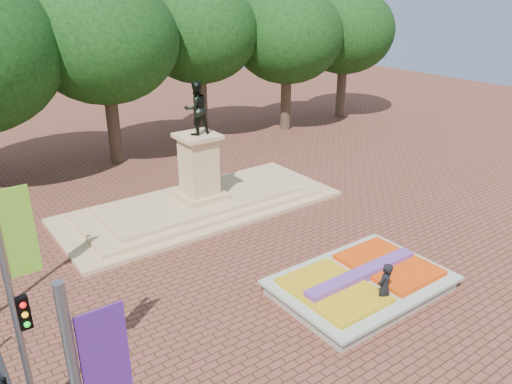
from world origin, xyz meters
TOP-DOWN VIEW (x-y plane):
  - ground at (0.00, 0.00)m, footprint 90.00×90.00m
  - flower_bed at (1.03, -2.00)m, footprint 6.30×4.30m
  - monument at (0.00, 8.00)m, footprint 14.00×6.00m
  - tree_row_back at (2.33, 18.00)m, footprint 44.80×8.80m
  - banner_poles at (-10.08, -1.31)m, footprint 0.88×11.17m
  - pedestrian at (0.72, -3.24)m, footprint 0.75×0.56m

SIDE VIEW (x-z plane):
  - ground at x=0.00m, z-range 0.00..0.00m
  - flower_bed at x=1.03m, z-range -0.08..0.83m
  - monument at x=0.00m, z-range -2.32..4.09m
  - pedestrian at x=0.72m, z-range 0.00..1.87m
  - banner_poles at x=-10.08m, z-range 0.38..7.38m
  - tree_row_back at x=2.33m, z-range 1.46..11.89m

